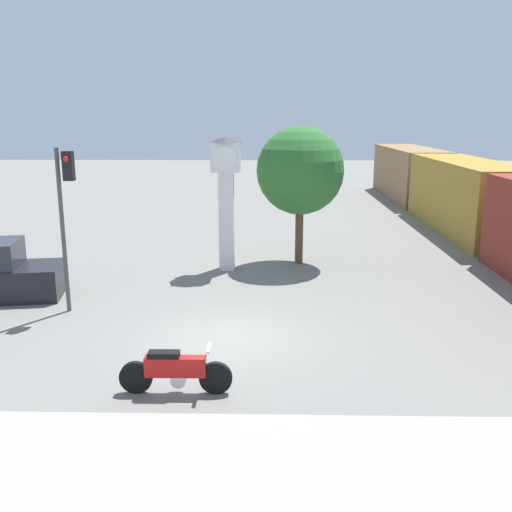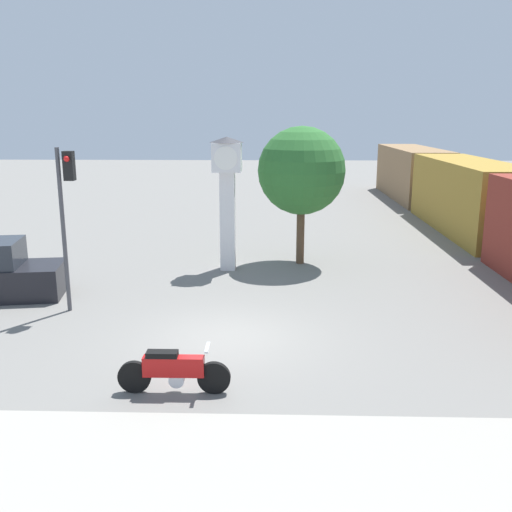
{
  "view_description": "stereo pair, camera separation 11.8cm",
  "coord_description": "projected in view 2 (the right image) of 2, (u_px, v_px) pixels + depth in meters",
  "views": [
    {
      "loc": [
        1.02,
        -13.57,
        5.49
      ],
      "look_at": [
        0.68,
        1.58,
        1.76
      ],
      "focal_mm": 40.0,
      "sensor_mm": 36.0,
      "label": 1
    },
    {
      "loc": [
        1.14,
        -13.56,
        5.49
      ],
      "look_at": [
        0.68,
        1.58,
        1.76
      ],
      "focal_mm": 40.0,
      "sensor_mm": 36.0,
      "label": 2
    }
  ],
  "objects": [
    {
      "name": "ground_plane",
      "position": [
        227.0,
        338.0,
        14.51
      ],
      "size": [
        120.0,
        120.0,
        0.0
      ],
      "primitive_type": "plane",
      "color": "slate"
    },
    {
      "name": "motorcycle",
      "position": [
        174.0,
        371.0,
        11.51
      ],
      "size": [
        2.3,
        0.5,
        1.01
      ],
      "rotation": [
        0.0,
        0.0,
        0.01
      ],
      "color": "black",
      "rests_on": "ground_plane"
    },
    {
      "name": "clock_tower",
      "position": [
        227.0,
        183.0,
        20.26
      ],
      "size": [
        1.21,
        1.21,
        4.79
      ],
      "color": "white",
      "rests_on": "ground_plane"
    },
    {
      "name": "freight_train",
      "position": [
        468.0,
        196.0,
        27.61
      ],
      "size": [
        2.8,
        34.31,
        3.4
      ],
      "color": "maroon",
      "rests_on": "ground_plane"
    },
    {
      "name": "traffic_light",
      "position": [
        66.0,
        201.0,
        15.78
      ],
      "size": [
        0.5,
        0.35,
        4.66
      ],
      "color": "#47474C",
      "rests_on": "ground_plane"
    },
    {
      "name": "street_tree",
      "position": [
        302.0,
        171.0,
        21.03
      ],
      "size": [
        3.25,
        3.25,
        5.15
      ],
      "color": "brown",
      "rests_on": "ground_plane"
    }
  ]
}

